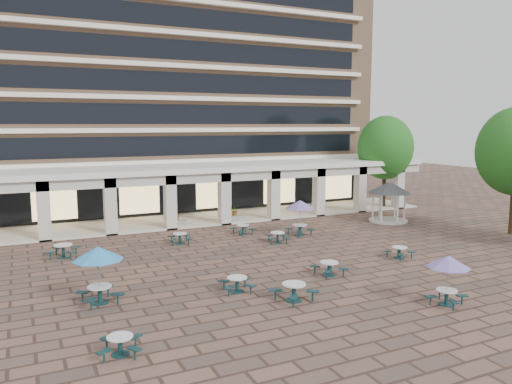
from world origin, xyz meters
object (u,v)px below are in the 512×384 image
picnic_table_0 (120,344)px  planter_right (235,215)px  picnic_table_2 (329,267)px  gazebo (389,192)px  picnic_table_1 (294,290)px  planter_left (176,220)px

picnic_table_0 → planter_right: (12.27, 19.25, 0.13)m
picnic_table_2 → gazebo: 15.67m
picnic_table_0 → gazebo: size_ratio=0.50×
picnic_table_0 → gazebo: bearing=45.0°
picnic_table_2 → picnic_table_1: bearing=-148.0°
picnic_table_0 → planter_right: planter_right is taller
picnic_table_0 → planter_right: size_ratio=1.12×
gazebo → planter_left: 16.53m
gazebo → planter_right: size_ratio=2.22×
picnic_table_2 → planter_left: size_ratio=1.09×
picnic_table_2 → gazebo: size_ratio=0.49×
picnic_table_1 → picnic_table_0: bearing=-179.8°
picnic_table_0 → picnic_table_2: 12.00m
picnic_table_1 → gazebo: size_ratio=0.61×
picnic_table_1 → picnic_table_2: (3.42, 2.43, -0.05)m
picnic_table_1 → planter_left: planter_left is taller
picnic_table_0 → planter_left: bearing=82.0°
picnic_table_2 → planter_right: size_ratio=1.09×
picnic_table_0 → picnic_table_2: (11.17, 4.39, 0.03)m
picnic_table_0 → planter_left: size_ratio=1.12×
picnic_table_2 → planter_left: planter_left is taller
planter_right → planter_left: bearing=180.0°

